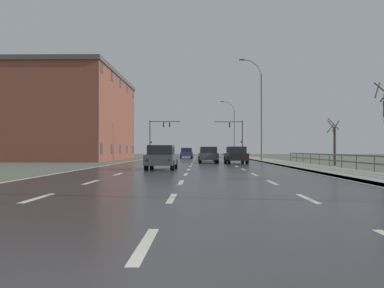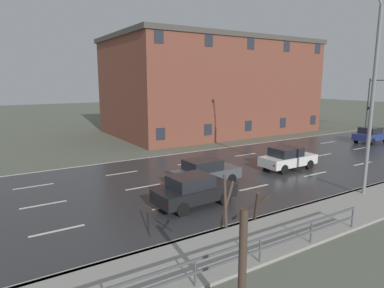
{
  "view_description": "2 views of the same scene",
  "coord_description": "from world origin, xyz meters",
  "px_view_note": "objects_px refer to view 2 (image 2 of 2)",
  "views": [
    {
      "loc": [
        0.73,
        -3.66,
        1.28
      ],
      "look_at": [
        -0.46,
        60.59,
        2.16
      ],
      "focal_mm": 39.99,
      "sensor_mm": 36.0,
      "label": 1
    },
    {
      "loc": [
        17.47,
        26.81,
        6.1
      ],
      "look_at": [
        0.0,
        37.75,
        2.24
      ],
      "focal_mm": 31.58,
      "sensor_mm": 36.0,
      "label": 2
    }
  ],
  "objects_px": {
    "street_lamp_midground": "(370,91)",
    "brick_building": "(211,86)",
    "traffic_signal_left": "(378,94)",
    "car_far_left": "(205,172)",
    "car_mid_centre": "(194,190)",
    "car_near_left": "(288,158)",
    "car_distant": "(371,135)"
  },
  "relations": [
    {
      "from": "street_lamp_midground",
      "to": "brick_building",
      "type": "bearing_deg",
      "value": 164.13
    },
    {
      "from": "traffic_signal_left",
      "to": "car_far_left",
      "type": "xyz_separation_m",
      "value": [
        8.17,
        -32.2,
        -3.61
      ]
    },
    {
      "from": "car_mid_centre",
      "to": "brick_building",
      "type": "distance_m",
      "value": 26.03
    },
    {
      "from": "street_lamp_midground",
      "to": "car_mid_centre",
      "type": "xyz_separation_m",
      "value": [
        -3.43,
        -8.61,
        -4.78
      ]
    },
    {
      "from": "traffic_signal_left",
      "to": "car_mid_centre",
      "type": "relative_size",
      "value": 1.53
    },
    {
      "from": "street_lamp_midground",
      "to": "car_far_left",
      "type": "height_order",
      "value": "street_lamp_midground"
    },
    {
      "from": "car_near_left",
      "to": "car_far_left",
      "type": "height_order",
      "value": "same"
    },
    {
      "from": "car_far_left",
      "to": "car_mid_centre",
      "type": "bearing_deg",
      "value": -45.65
    },
    {
      "from": "car_mid_centre",
      "to": "traffic_signal_left",
      "type": "bearing_deg",
      "value": 103.92
    },
    {
      "from": "car_mid_centre",
      "to": "brick_building",
      "type": "height_order",
      "value": "brick_building"
    },
    {
      "from": "car_far_left",
      "to": "car_near_left",
      "type": "bearing_deg",
      "value": 87.81
    },
    {
      "from": "car_mid_centre",
      "to": "car_distant",
      "type": "height_order",
      "value": "same"
    },
    {
      "from": "car_near_left",
      "to": "brick_building",
      "type": "height_order",
      "value": "brick_building"
    },
    {
      "from": "car_mid_centre",
      "to": "car_distant",
      "type": "xyz_separation_m",
      "value": [
        -5.32,
        24.41,
        0.0
      ]
    },
    {
      "from": "car_near_left",
      "to": "brick_building",
      "type": "relative_size",
      "value": 0.17
    },
    {
      "from": "car_distant",
      "to": "brick_building",
      "type": "xyz_separation_m",
      "value": [
        -15.14,
        -9.01,
        4.66
      ]
    },
    {
      "from": "car_far_left",
      "to": "car_distant",
      "type": "height_order",
      "value": "same"
    },
    {
      "from": "traffic_signal_left",
      "to": "car_far_left",
      "type": "distance_m",
      "value": 33.41
    },
    {
      "from": "street_lamp_midground",
      "to": "brick_building",
      "type": "height_order",
      "value": "street_lamp_midground"
    },
    {
      "from": "street_lamp_midground",
      "to": "car_near_left",
      "type": "xyz_separation_m",
      "value": [
        -5.88,
        0.7,
        -4.78
      ]
    },
    {
      "from": "car_near_left",
      "to": "car_distant",
      "type": "bearing_deg",
      "value": 100.84
    },
    {
      "from": "car_distant",
      "to": "street_lamp_midground",
      "type": "bearing_deg",
      "value": -64.21
    },
    {
      "from": "traffic_signal_left",
      "to": "car_near_left",
      "type": "distance_m",
      "value": 26.8
    },
    {
      "from": "traffic_signal_left",
      "to": "brick_building",
      "type": "distance_m",
      "value": 21.56
    },
    {
      "from": "street_lamp_midground",
      "to": "car_distant",
      "type": "distance_m",
      "value": 18.68
    },
    {
      "from": "car_near_left",
      "to": "car_distant",
      "type": "xyz_separation_m",
      "value": [
        -2.87,
        15.1,
        0.0
      ]
    },
    {
      "from": "traffic_signal_left",
      "to": "car_distant",
      "type": "distance_m",
      "value": 12.03
    },
    {
      "from": "brick_building",
      "to": "car_mid_centre",
      "type": "bearing_deg",
      "value": -36.97
    },
    {
      "from": "traffic_signal_left",
      "to": "brick_building",
      "type": "relative_size",
      "value": 0.27
    },
    {
      "from": "street_lamp_midground",
      "to": "brick_building",
      "type": "relative_size",
      "value": 0.48
    },
    {
      "from": "street_lamp_midground",
      "to": "car_mid_centre",
      "type": "bearing_deg",
      "value": -111.7
    },
    {
      "from": "traffic_signal_left",
      "to": "car_distant",
      "type": "height_order",
      "value": "traffic_signal_left"
    }
  ]
}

